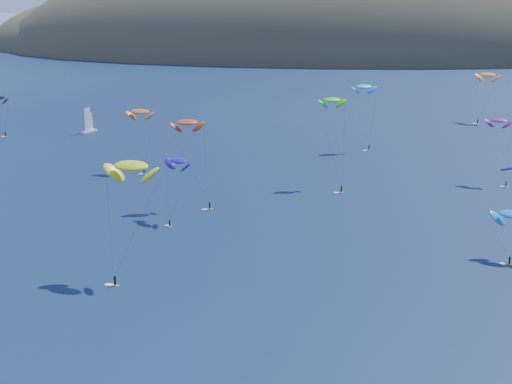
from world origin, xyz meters
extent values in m
ellipsoid|color=#3D3526|center=(20.00, 560.00, -12.60)|extent=(600.00, 300.00, 210.00)
ellipsoid|color=#3D3526|center=(-140.00, 590.00, -7.20)|extent=(340.00, 240.00, 120.00)
ellipsoid|color=slate|center=(-340.00, 720.00, -2.64)|extent=(240.00, 180.00, 44.00)
cube|color=silver|center=(-80.10, 186.17, 0.35)|extent=(4.79, 7.73, 0.91)
cylinder|color=silver|center=(-80.10, 186.67, 5.63)|extent=(0.14, 0.14, 10.56)
cube|color=yellow|center=(-43.39, 126.59, 0.04)|extent=(1.38, 0.47, 0.07)
cylinder|color=black|center=(-43.39, 126.59, 0.89)|extent=(0.32, 0.32, 1.45)
sphere|color=#8C6047|center=(-43.39, 126.59, 1.73)|extent=(0.24, 0.24, 0.24)
ellipsoid|color=#D2611A|center=(-45.40, 132.63, 17.99)|extent=(8.79, 4.49, 4.78)
cube|color=yellow|center=(-28.35, 44.95, 0.04)|extent=(1.66, 0.77, 0.09)
cylinder|color=black|center=(-28.35, 44.95, 1.05)|extent=(0.37, 0.37, 1.71)
sphere|color=#8C6047|center=(-28.35, 44.95, 2.04)|extent=(0.29, 0.29, 0.29)
ellipsoid|color=yellow|center=(-26.39, 53.06, 21.48)|extent=(11.56, 7.02, 6.02)
cube|color=yellow|center=(15.42, 112.46, 0.04)|extent=(1.63, 0.87, 0.09)
cylinder|color=black|center=(15.42, 112.46, 1.03)|extent=(0.37, 0.37, 1.67)
sphere|color=#8C6047|center=(15.42, 112.46, 2.00)|extent=(0.28, 0.28, 0.28)
ellipsoid|color=#30E10B|center=(12.29, 123.54, 23.87)|extent=(8.18, 5.42, 4.19)
cube|color=yellow|center=(25.74, 165.41, 0.04)|extent=(1.66, 0.97, 0.09)
cylinder|color=black|center=(25.74, 165.41, 1.05)|extent=(0.38, 0.38, 1.71)
sphere|color=#8C6047|center=(25.74, 165.41, 2.04)|extent=(0.29, 0.29, 0.29)
ellipsoid|color=#1293E5|center=(23.39, 168.77, 21.55)|extent=(9.36, 6.56, 4.76)
cube|color=yellow|center=(48.62, 62.99, 0.04)|extent=(1.48, 0.97, 0.08)
cylinder|color=black|center=(48.62, 62.99, 0.94)|extent=(0.34, 0.34, 1.53)
sphere|color=#8C6047|center=(48.62, 62.99, 1.83)|extent=(0.26, 0.26, 0.26)
cube|color=yellow|center=(61.77, 122.80, 0.04)|extent=(1.38, 0.84, 0.07)
cylinder|color=black|center=(61.77, 122.80, 0.87)|extent=(0.31, 0.31, 1.42)
sphere|color=#8C6047|center=(61.77, 122.80, 1.70)|extent=(0.24, 0.24, 0.24)
ellipsoid|color=#6A1878|center=(59.78, 129.89, 17.69)|extent=(7.80, 5.64, 3.95)
cube|color=yellow|center=(-18.16, 94.01, 0.04)|extent=(1.60, 0.92, 0.08)
cylinder|color=black|center=(-18.16, 94.01, 1.01)|extent=(0.36, 0.36, 1.65)
sphere|color=#8C6047|center=(-18.16, 94.01, 1.96)|extent=(0.28, 0.28, 0.28)
ellipsoid|color=#B53613|center=(-24.27, 98.59, 21.46)|extent=(9.04, 6.29, 4.60)
cube|color=yellow|center=(-25.40, 79.78, 0.03)|extent=(1.23, 1.02, 0.07)
cylinder|color=black|center=(-25.40, 79.78, 0.82)|extent=(0.29, 0.29, 1.34)
sphere|color=#8C6047|center=(-25.40, 79.78, 1.60)|extent=(0.22, 0.22, 0.22)
ellipsoid|color=#1F1092|center=(-24.66, 87.75, 14.11)|extent=(8.57, 7.58, 4.41)
cube|color=yellow|center=(72.62, 218.39, 0.04)|extent=(1.60, 1.25, 0.09)
cylinder|color=black|center=(72.62, 218.39, 1.05)|extent=(0.38, 0.38, 1.71)
sphere|color=#8C6047|center=(72.62, 218.39, 2.04)|extent=(0.29, 0.29, 0.29)
ellipsoid|color=orange|center=(76.70, 226.92, 19.21)|extent=(10.92, 9.26, 5.57)
cube|color=yellow|center=(-108.63, 175.06, 0.04)|extent=(1.58, 0.78, 0.08)
cylinder|color=black|center=(-108.63, 175.06, 1.00)|extent=(0.36, 0.36, 1.63)
sphere|color=#8C6047|center=(-108.63, 175.06, 1.94)|extent=(0.27, 0.27, 0.27)
camera|label=1|loc=(10.44, -76.51, 54.87)|focal=50.00mm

